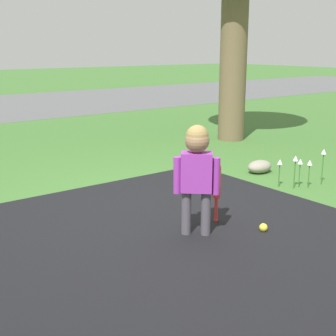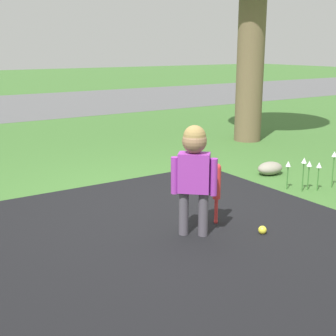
# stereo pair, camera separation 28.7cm
# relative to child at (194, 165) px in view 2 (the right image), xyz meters

# --- Properties ---
(ground_plane) EXTENTS (60.00, 60.00, 0.00)m
(ground_plane) POSITION_rel_child_xyz_m (0.22, 0.86, -0.63)
(ground_plane) COLOR #3D6B2D
(child) EXTENTS (0.31, 0.29, 0.96)m
(child) POSITION_rel_child_xyz_m (0.00, 0.00, 0.00)
(child) COLOR #4C4751
(child) RESTS_ON ground
(baseball_bat) EXTENTS (0.07, 0.07, 0.57)m
(baseball_bat) POSITION_rel_child_xyz_m (0.34, 0.11, -0.26)
(baseball_bat) COLOR red
(baseball_bat) RESTS_ON ground
(sports_ball) EXTENTS (0.07, 0.07, 0.07)m
(sports_ball) POSITION_rel_child_xyz_m (0.52, -0.31, -0.59)
(sports_ball) COLOR yellow
(sports_ball) RESTS_ON ground
(flower_bed) EXTENTS (0.55, 0.30, 0.43)m
(flower_bed) POSITION_rel_child_xyz_m (1.90, 0.35, -0.32)
(flower_bed) COLOR #38702D
(flower_bed) RESTS_ON ground
(edging_rock) EXTENTS (0.36, 0.25, 0.16)m
(edging_rock) POSITION_rel_child_xyz_m (1.99, 1.07, -0.54)
(edging_rock) COLOR gray
(edging_rock) RESTS_ON ground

